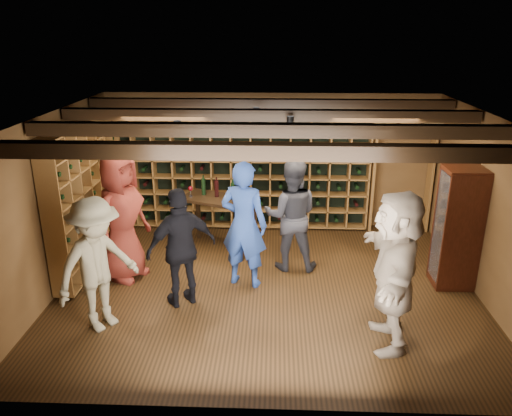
{
  "coord_description": "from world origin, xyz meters",
  "views": [
    {
      "loc": [
        0.1,
        -6.5,
        3.6
      ],
      "look_at": [
        -0.17,
        0.2,
        1.16
      ],
      "focal_mm": 35.0,
      "sensor_mm": 36.0,
      "label": 1
    }
  ],
  "objects_px": {
    "guest_beige": "(395,270)",
    "man_blue_shirt": "(244,225)",
    "guest_red_floral": "(122,217)",
    "display_cabinet": "(457,231)",
    "guest_woman_black": "(182,248)",
    "guest_khaki": "(97,265)",
    "tasting_table": "(218,204)",
    "man_grey_suit": "(291,215)"
  },
  "relations": [
    {
      "from": "man_blue_shirt",
      "to": "guest_woman_black",
      "type": "bearing_deg",
      "value": 53.53
    },
    {
      "from": "man_grey_suit",
      "to": "guest_beige",
      "type": "bearing_deg",
      "value": 122.24
    },
    {
      "from": "guest_woman_black",
      "to": "guest_khaki",
      "type": "distance_m",
      "value": 1.11
    },
    {
      "from": "man_grey_suit",
      "to": "guest_khaki",
      "type": "height_order",
      "value": "man_grey_suit"
    },
    {
      "from": "display_cabinet",
      "to": "man_blue_shirt",
      "type": "xyz_separation_m",
      "value": [
        -3.05,
        -0.1,
        0.08
      ]
    },
    {
      "from": "guest_khaki",
      "to": "guest_beige",
      "type": "xyz_separation_m",
      "value": [
        3.55,
        -0.2,
        0.1
      ]
    },
    {
      "from": "guest_woman_black",
      "to": "guest_beige",
      "type": "distance_m",
      "value": 2.75
    },
    {
      "from": "man_blue_shirt",
      "to": "tasting_table",
      "type": "height_order",
      "value": "man_blue_shirt"
    },
    {
      "from": "guest_red_floral",
      "to": "guest_beige",
      "type": "distance_m",
      "value": 3.95
    },
    {
      "from": "guest_woman_black",
      "to": "guest_red_floral",
      "type": "bearing_deg",
      "value": -67.72
    },
    {
      "from": "man_blue_shirt",
      "to": "guest_red_floral",
      "type": "relative_size",
      "value": 0.97
    },
    {
      "from": "guest_khaki",
      "to": "display_cabinet",
      "type": "bearing_deg",
      "value": -38.09
    },
    {
      "from": "guest_khaki",
      "to": "tasting_table",
      "type": "xyz_separation_m",
      "value": [
        1.21,
        2.43,
        -0.06
      ]
    },
    {
      "from": "man_blue_shirt",
      "to": "guest_woman_black",
      "type": "distance_m",
      "value": 1.0
    },
    {
      "from": "display_cabinet",
      "to": "tasting_table",
      "type": "bearing_deg",
      "value": 162.37
    },
    {
      "from": "guest_red_floral",
      "to": "guest_beige",
      "type": "bearing_deg",
      "value": -89.39
    },
    {
      "from": "display_cabinet",
      "to": "man_grey_suit",
      "type": "xyz_separation_m",
      "value": [
        -2.36,
        0.46,
        0.02
      ]
    },
    {
      "from": "guest_beige",
      "to": "man_blue_shirt",
      "type": "bearing_deg",
      "value": -123.33
    },
    {
      "from": "guest_woman_black",
      "to": "guest_khaki",
      "type": "xyz_separation_m",
      "value": [
        -0.93,
        -0.61,
        0.03
      ]
    },
    {
      "from": "guest_red_floral",
      "to": "guest_beige",
      "type": "height_order",
      "value": "guest_red_floral"
    },
    {
      "from": "tasting_table",
      "to": "guest_red_floral",
      "type": "bearing_deg",
      "value": -117.5
    },
    {
      "from": "tasting_table",
      "to": "guest_beige",
      "type": "bearing_deg",
      "value": -25.76
    },
    {
      "from": "man_blue_shirt",
      "to": "guest_woman_black",
      "type": "relative_size",
      "value": 1.13
    },
    {
      "from": "tasting_table",
      "to": "display_cabinet",
      "type": "bearing_deg",
      "value": 4.96
    },
    {
      "from": "man_grey_suit",
      "to": "man_blue_shirt",
      "type": "bearing_deg",
      "value": 41.28
    },
    {
      "from": "display_cabinet",
      "to": "guest_beige",
      "type": "xyz_separation_m",
      "value": [
        -1.22,
        -1.5,
        0.11
      ]
    },
    {
      "from": "guest_beige",
      "to": "guest_red_floral",
      "type": "bearing_deg",
      "value": -108.9
    },
    {
      "from": "man_blue_shirt",
      "to": "guest_woman_black",
      "type": "xyz_separation_m",
      "value": [
        -0.8,
        -0.59,
        -0.11
      ]
    },
    {
      "from": "guest_khaki",
      "to": "tasting_table",
      "type": "bearing_deg",
      "value": 10.2
    },
    {
      "from": "guest_khaki",
      "to": "guest_beige",
      "type": "relative_size",
      "value": 0.89
    },
    {
      "from": "guest_red_floral",
      "to": "display_cabinet",
      "type": "bearing_deg",
      "value": -66.92
    },
    {
      "from": "guest_khaki",
      "to": "man_blue_shirt",
      "type": "bearing_deg",
      "value": -18.48
    },
    {
      "from": "display_cabinet",
      "to": "guest_red_floral",
      "type": "bearing_deg",
      "value": 179.43
    },
    {
      "from": "guest_khaki",
      "to": "tasting_table",
      "type": "relative_size",
      "value": 1.27
    },
    {
      "from": "guest_khaki",
      "to": "guest_red_floral",
      "type": "bearing_deg",
      "value": 40.31
    },
    {
      "from": "display_cabinet",
      "to": "guest_woman_black",
      "type": "relative_size",
      "value": 1.05
    },
    {
      "from": "guest_red_floral",
      "to": "guest_beige",
      "type": "relative_size",
      "value": 1.0
    },
    {
      "from": "guest_khaki",
      "to": "guest_woman_black",
      "type": "bearing_deg",
      "value": -20.18
    },
    {
      "from": "guest_woman_black",
      "to": "tasting_table",
      "type": "relative_size",
      "value": 1.22
    },
    {
      "from": "guest_khaki",
      "to": "tasting_table",
      "type": "height_order",
      "value": "guest_khaki"
    },
    {
      "from": "man_blue_shirt",
      "to": "guest_khaki",
      "type": "relative_size",
      "value": 1.09
    },
    {
      "from": "man_blue_shirt",
      "to": "guest_red_floral",
      "type": "xyz_separation_m",
      "value": [
        -1.81,
        0.15,
        0.03
      ]
    }
  ]
}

